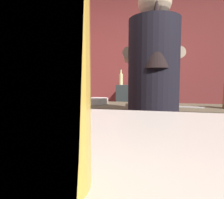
# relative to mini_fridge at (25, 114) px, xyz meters

# --- Properties ---
(wall_back) EXTENTS (5.20, 0.10, 2.70)m
(wall_back) POSITION_rel_mini_fridge_xyz_m (2.04, 0.45, 0.74)
(wall_back) COLOR brown
(wall_back) RESTS_ON ground
(prep_counter) EXTENTS (2.10, 0.60, 0.93)m
(prep_counter) POSITION_rel_mini_fridge_xyz_m (2.39, -1.12, -0.14)
(prep_counter) COLOR brown
(prep_counter) RESTS_ON ground
(back_shelf) EXTENTS (0.84, 0.36, 1.10)m
(back_shelf) POSITION_rel_mini_fridge_xyz_m (2.02, 0.17, -0.05)
(back_shelf) COLOR #323C3A
(back_shelf) RESTS_ON ground
(mini_fridge) EXTENTS (0.61, 0.58, 1.21)m
(mini_fridge) POSITION_rel_mini_fridge_xyz_m (0.00, 0.00, 0.00)
(mini_fridge) COLOR white
(mini_fridge) RESTS_ON ground
(bartender) EXTENTS (0.47, 0.54, 1.78)m
(bartender) POSITION_rel_mini_fridge_xyz_m (2.23, -1.58, 0.43)
(bartender) COLOR #342F40
(bartender) RESTS_ON ground
(mixing_bowl) EXTENTS (0.21, 0.21, 0.06)m
(mixing_bowl) POSITION_rel_mini_fridge_xyz_m (1.67, -1.08, 0.36)
(mixing_bowl) COLOR silver
(mixing_bowl) RESTS_ON prep_counter
(chefs_knife) EXTENTS (0.24, 0.07, 0.01)m
(chefs_knife) POSITION_rel_mini_fridge_xyz_m (2.51, -1.17, 0.33)
(chefs_knife) COLOR silver
(chefs_knife) RESTS_ON prep_counter
(pint_glass_near) EXTENTS (0.08, 0.08, 0.14)m
(pint_glass_near) POSITION_rel_mini_fridge_xyz_m (2.20, -2.86, 0.55)
(pint_glass_near) COLOR gold
(pint_glass_near) RESTS_ON bar_counter
(bottle_olive_oil) EXTENTS (0.07, 0.07, 0.23)m
(bottle_olive_oil) POSITION_rel_mini_fridge_xyz_m (2.26, 0.24, 0.59)
(bottle_olive_oil) COLOR #CDD376
(bottle_olive_oil) RESTS_ON back_shelf
(bottle_soy) EXTENTS (0.06, 0.06, 0.25)m
(bottle_soy) POSITION_rel_mini_fridge_xyz_m (1.65, 0.12, 0.59)
(bottle_soy) COLOR #D5CB87
(bottle_soy) RESTS_ON back_shelf
(bottle_vinegar) EXTENTS (0.06, 0.06, 0.22)m
(bottle_vinegar) POSITION_rel_mini_fridge_xyz_m (2.19, 0.11, 0.58)
(bottle_vinegar) COLOR black
(bottle_vinegar) RESTS_ON back_shelf
(bottle_hot_sauce) EXTENTS (0.05, 0.05, 0.22)m
(bottle_hot_sauce) POSITION_rel_mini_fridge_xyz_m (2.14, 0.21, 0.58)
(bottle_hot_sauce) COLOR red
(bottle_hot_sauce) RESTS_ON back_shelf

